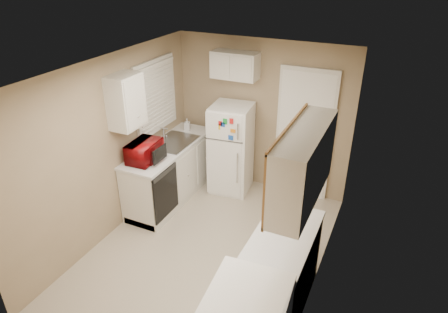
% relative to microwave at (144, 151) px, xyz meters
% --- Properties ---
extents(floor, '(3.80, 3.80, 0.00)m').
position_rel_microwave_xyz_m(floor, '(1.15, -0.37, -1.05)').
color(floor, beige).
rests_on(floor, ground).
extents(ceiling, '(3.80, 3.80, 0.00)m').
position_rel_microwave_xyz_m(ceiling, '(1.15, -0.37, 1.35)').
color(ceiling, white).
rests_on(ceiling, floor).
extents(wall_left, '(3.80, 3.80, 0.00)m').
position_rel_microwave_xyz_m(wall_left, '(-0.25, -0.37, 0.15)').
color(wall_left, '#9D8769').
rests_on(wall_left, floor).
extents(wall_right, '(3.80, 3.80, 0.00)m').
position_rel_microwave_xyz_m(wall_right, '(2.55, -0.37, 0.15)').
color(wall_right, '#9D8769').
rests_on(wall_right, floor).
extents(wall_back, '(2.80, 2.80, 0.00)m').
position_rel_microwave_xyz_m(wall_back, '(1.15, 1.53, 0.15)').
color(wall_back, '#9D8769').
rests_on(wall_back, floor).
extents(wall_front, '(2.80, 2.80, 0.00)m').
position_rel_microwave_xyz_m(wall_front, '(1.15, -2.27, 0.15)').
color(wall_front, '#9D8769').
rests_on(wall_front, floor).
extents(left_counter, '(0.60, 1.80, 0.90)m').
position_rel_microwave_xyz_m(left_counter, '(0.05, 0.53, -0.60)').
color(left_counter, silver).
rests_on(left_counter, floor).
extents(dishwasher, '(0.03, 0.58, 0.72)m').
position_rel_microwave_xyz_m(dishwasher, '(0.34, -0.07, -0.56)').
color(dishwasher, black).
rests_on(dishwasher, floor).
extents(sink, '(0.54, 0.74, 0.16)m').
position_rel_microwave_xyz_m(sink, '(0.05, 0.68, -0.19)').
color(sink, gray).
rests_on(sink, left_counter).
extents(microwave, '(0.52, 0.31, 0.34)m').
position_rel_microwave_xyz_m(microwave, '(0.00, 0.00, 0.00)').
color(microwave, maroon).
rests_on(microwave, left_counter).
extents(soap_bottle, '(0.11, 0.12, 0.20)m').
position_rel_microwave_xyz_m(soap_bottle, '(0.00, 1.18, -0.05)').
color(soap_bottle, silver).
rests_on(soap_bottle, left_counter).
extents(window_blinds, '(0.10, 0.98, 1.08)m').
position_rel_microwave_xyz_m(window_blinds, '(-0.21, 0.68, 0.55)').
color(window_blinds, silver).
rests_on(window_blinds, wall_left).
extents(upper_cabinet_left, '(0.30, 0.45, 0.70)m').
position_rel_microwave_xyz_m(upper_cabinet_left, '(-0.10, -0.15, 0.75)').
color(upper_cabinet_left, silver).
rests_on(upper_cabinet_left, wall_left).
extents(refrigerator, '(0.65, 0.64, 1.45)m').
position_rel_microwave_xyz_m(refrigerator, '(0.80, 1.17, -0.33)').
color(refrigerator, white).
rests_on(refrigerator, floor).
extents(cabinet_over_fridge, '(0.70, 0.30, 0.40)m').
position_rel_microwave_xyz_m(cabinet_over_fridge, '(0.75, 1.38, 0.95)').
color(cabinet_over_fridge, silver).
rests_on(cabinet_over_fridge, wall_back).
extents(interior_door, '(0.86, 0.06, 2.08)m').
position_rel_microwave_xyz_m(interior_door, '(1.85, 1.49, -0.03)').
color(interior_door, white).
rests_on(interior_door, floor).
extents(right_counter, '(0.60, 2.00, 0.90)m').
position_rel_microwave_xyz_m(right_counter, '(2.25, -1.17, -0.60)').
color(right_counter, silver).
rests_on(right_counter, floor).
extents(upper_cabinet_right, '(0.30, 1.20, 0.70)m').
position_rel_microwave_xyz_m(upper_cabinet_right, '(2.40, -0.87, 0.75)').
color(upper_cabinet_right, silver).
rests_on(upper_cabinet_right, wall_right).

